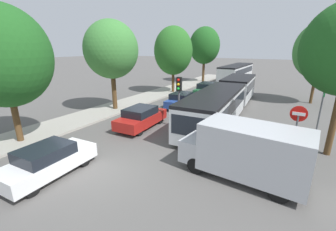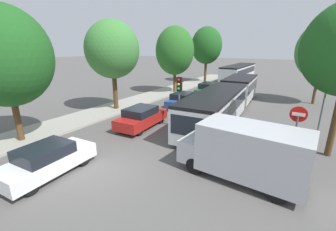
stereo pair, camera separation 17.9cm
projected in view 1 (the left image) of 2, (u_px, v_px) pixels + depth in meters
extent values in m
plane|color=#565451|center=(103.00, 172.00, 9.87)|extent=(200.00, 200.00, 0.00)
cube|color=#9E998E|center=(158.00, 94.00, 25.66)|extent=(3.20, 40.30, 0.14)
cube|color=silver|center=(215.00, 109.00, 15.03)|extent=(2.98, 9.15, 1.95)
cube|color=black|center=(215.00, 104.00, 14.93)|extent=(2.98, 8.79, 0.85)
cube|color=black|center=(216.00, 94.00, 14.72)|extent=(2.98, 9.15, 0.19)
cube|color=silver|center=(238.00, 89.00, 22.32)|extent=(2.80, 6.31, 1.95)
cube|color=black|center=(238.00, 85.00, 22.22)|extent=(2.81, 6.06, 0.85)
cube|color=black|center=(239.00, 78.00, 22.01)|extent=(2.80, 6.31, 0.19)
cylinder|color=black|center=(230.00, 95.00, 19.29)|extent=(1.85, 1.06, 1.79)
cube|color=black|center=(191.00, 126.00, 11.15)|extent=(2.13, 0.23, 1.04)
cylinder|color=black|center=(218.00, 137.00, 12.36)|extent=(0.34, 0.96, 0.95)
cylinder|color=black|center=(184.00, 131.00, 13.23)|extent=(0.34, 0.96, 0.95)
cylinder|color=black|center=(237.00, 111.00, 17.28)|extent=(0.34, 0.96, 0.95)
cylinder|color=black|center=(212.00, 108.00, 18.16)|extent=(0.34, 0.96, 0.95)
cylinder|color=black|center=(248.00, 97.00, 22.11)|extent=(0.34, 0.96, 0.95)
cylinder|color=black|center=(227.00, 95.00, 22.98)|extent=(0.34, 0.96, 0.95)
cube|color=silver|center=(236.00, 73.00, 35.41)|extent=(2.71, 11.54, 2.00)
cube|color=black|center=(236.00, 70.00, 35.30)|extent=(2.72, 10.97, 0.84)
cube|color=black|center=(237.00, 66.00, 35.08)|extent=(2.71, 11.54, 0.20)
cylinder|color=black|center=(235.00, 75.00, 39.27)|extent=(0.31, 1.00, 1.00)
cylinder|color=black|center=(248.00, 75.00, 38.22)|extent=(0.31, 1.00, 1.00)
cylinder|color=black|center=(222.00, 80.00, 33.34)|extent=(0.31, 1.00, 1.00)
cylinder|color=black|center=(237.00, 81.00, 32.28)|extent=(0.31, 1.00, 1.00)
cube|color=white|center=(49.00, 163.00, 9.47)|extent=(1.82, 3.94, 0.63)
cube|color=black|center=(45.00, 152.00, 9.23)|extent=(1.60, 2.09, 0.48)
cylinder|color=black|center=(64.00, 153.00, 10.89)|extent=(0.23, 0.60, 0.59)
cylinder|color=black|center=(84.00, 160.00, 10.29)|extent=(0.23, 0.60, 0.59)
cylinder|color=black|center=(10.00, 179.00, 8.80)|extent=(0.23, 0.60, 0.59)
cylinder|color=black|center=(32.00, 189.00, 8.19)|extent=(0.23, 0.60, 0.59)
cube|color=#B21E19|center=(141.00, 119.00, 15.12)|extent=(1.90, 4.11, 0.65)
cube|color=black|center=(140.00, 111.00, 14.87)|extent=(1.67, 2.18, 0.50)
cylinder|color=black|center=(143.00, 116.00, 16.61)|extent=(0.24, 0.62, 0.61)
cylinder|color=black|center=(160.00, 119.00, 15.97)|extent=(0.24, 0.62, 0.61)
cylinder|color=black|center=(121.00, 127.00, 14.42)|extent=(0.24, 0.62, 0.61)
cylinder|color=black|center=(139.00, 131.00, 13.79)|extent=(0.24, 0.62, 0.61)
cube|color=#284799|center=(182.00, 101.00, 20.07)|extent=(1.82, 3.94, 0.63)
cube|color=black|center=(181.00, 96.00, 19.83)|extent=(1.60, 2.09, 0.48)
cylinder|color=black|center=(180.00, 101.00, 21.50)|extent=(0.23, 0.60, 0.59)
cylinder|color=black|center=(194.00, 102.00, 20.89)|extent=(0.23, 0.60, 0.59)
cylinder|color=black|center=(168.00, 106.00, 19.40)|extent=(0.23, 0.60, 0.59)
cylinder|color=black|center=(183.00, 108.00, 18.79)|extent=(0.23, 0.60, 0.59)
cube|color=#236638|center=(207.00, 91.00, 24.58)|extent=(2.01, 4.35, 0.69)
cube|color=black|center=(207.00, 85.00, 24.31)|extent=(1.77, 2.31, 0.53)
cylinder|color=black|center=(205.00, 91.00, 26.16)|extent=(0.25, 0.66, 0.65)
cylinder|color=black|center=(217.00, 92.00, 25.49)|extent=(0.25, 0.66, 0.65)
cylinder|color=black|center=(196.00, 95.00, 23.84)|extent=(0.25, 0.66, 0.65)
cylinder|color=black|center=(210.00, 96.00, 23.17)|extent=(0.25, 0.66, 0.65)
cube|color=#B7BABF|center=(253.00, 151.00, 8.91)|extent=(4.25, 2.32, 2.00)
cube|color=#B7BABF|center=(197.00, 146.00, 10.41)|extent=(1.05, 1.97, 1.00)
cylinder|color=black|center=(196.00, 165.00, 9.68)|extent=(0.74, 0.30, 0.72)
cylinder|color=black|center=(212.00, 151.00, 11.00)|extent=(0.74, 0.30, 0.72)
cylinder|color=black|center=(279.00, 193.00, 7.88)|extent=(0.74, 0.30, 0.72)
cylinder|color=black|center=(287.00, 172.00, 9.20)|extent=(0.74, 0.30, 0.72)
cylinder|color=#56595E|center=(179.00, 103.00, 14.78)|extent=(0.12, 0.12, 3.40)
cube|color=black|center=(179.00, 84.00, 14.41)|extent=(0.34, 0.27, 0.90)
sphere|color=red|center=(178.00, 80.00, 14.19)|extent=(0.18, 0.18, 0.18)
sphere|color=#EAAD14|center=(178.00, 84.00, 14.28)|extent=(0.18, 0.18, 0.18)
sphere|color=green|center=(178.00, 89.00, 14.36)|extent=(0.18, 0.18, 0.18)
cylinder|color=#56595E|center=(294.00, 141.00, 10.11)|extent=(0.08, 0.08, 2.40)
cylinder|color=red|center=(299.00, 114.00, 9.74)|extent=(0.70, 0.03, 0.70)
cube|color=white|center=(299.00, 114.00, 9.72)|extent=(0.50, 0.04, 0.14)
cylinder|color=#56595E|center=(321.00, 106.00, 13.59)|extent=(0.10, 0.10, 3.60)
cube|color=#197A38|center=(327.00, 81.00, 13.14)|extent=(0.12, 1.40, 0.28)
cube|color=#197A38|center=(325.00, 87.00, 13.25)|extent=(0.12, 1.40, 0.28)
cube|color=#197A38|center=(324.00, 93.00, 13.35)|extent=(0.12, 1.40, 0.28)
cylinder|color=#51381E|center=(16.00, 119.00, 12.43)|extent=(0.34, 0.34, 2.80)
ellipsoid|color=#1E561E|center=(3.00, 57.00, 11.44)|extent=(4.70, 4.70, 5.22)
cylinder|color=#51381E|center=(114.00, 91.00, 18.93)|extent=(0.38, 0.38, 3.29)
ellipsoid|color=#3D7F38|center=(111.00, 50.00, 17.93)|extent=(4.33, 4.33, 4.61)
cylinder|color=#51381E|center=(173.00, 81.00, 26.18)|extent=(0.32, 0.32, 2.77)
ellipsoid|color=#286623|center=(173.00, 51.00, 25.18)|extent=(4.32, 4.32, 5.34)
ellipsoid|color=#3D7F38|center=(173.00, 58.00, 25.75)|extent=(2.59, 2.59, 2.94)
cylinder|color=#51381E|center=(203.00, 71.00, 33.92)|extent=(0.36, 0.36, 3.39)
ellipsoid|color=#1E561E|center=(205.00, 46.00, 32.84)|extent=(4.43, 4.43, 5.29)
ellipsoid|color=#286623|center=(202.00, 51.00, 33.83)|extent=(2.66, 2.66, 2.91)
cylinder|color=#51381E|center=(334.00, 121.00, 10.93)|extent=(0.30, 0.30, 3.57)
cylinder|color=#51381E|center=(313.00, 88.00, 21.27)|extent=(0.26, 0.26, 2.98)
ellipsoid|color=#3D7F38|center=(320.00, 50.00, 20.26)|extent=(4.49, 4.49, 5.15)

